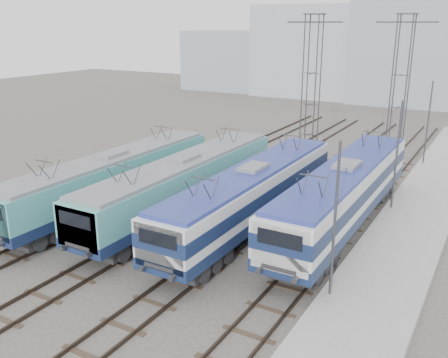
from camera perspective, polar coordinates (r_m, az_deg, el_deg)
ground at (r=24.58m, az=-9.35°, el=-10.37°), size 160.00×160.00×0.00m
platform at (r=27.35m, az=19.18°, el=-7.82°), size 4.00×70.00×0.30m
locomotive_far_left at (r=31.76m, az=-12.81°, el=0.15°), size 2.74×17.32×3.26m
locomotive_center_left at (r=30.01m, az=-4.76°, el=-0.41°), size 2.79×17.64×3.32m
locomotive_center_right at (r=28.01m, az=3.15°, el=-1.58°), size 2.79×17.63×3.31m
locomotive_far_right at (r=28.77m, az=13.56°, el=-1.36°), size 2.90×18.32×3.44m
catenary_tower_west at (r=41.39m, az=9.94°, el=10.64°), size 4.50×1.20×12.00m
catenary_tower_east at (r=41.61m, az=19.46°, el=9.95°), size 4.50×1.20×12.00m
mast_front at (r=20.96m, az=12.52°, el=-5.06°), size 0.12×0.12×7.00m
mast_mid at (r=32.10m, az=19.10°, el=2.28°), size 0.12×0.12×7.00m
mast_rear at (r=43.70m, az=22.26°, el=5.78°), size 0.12×0.12×7.00m
building_west at (r=83.61m, az=10.50°, el=14.19°), size 18.00×12.00×14.00m
building_center at (r=79.31m, az=23.30°, el=14.39°), size 22.00×14.00×18.00m
building_far_west at (r=90.37m, az=0.59°, el=13.42°), size 14.00×10.00×10.00m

